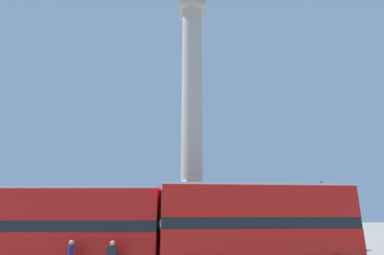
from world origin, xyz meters
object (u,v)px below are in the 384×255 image
at_px(monument_column, 192,163).
at_px(street_lamp, 185,218).
at_px(bus_b, 54,225).
at_px(bus_a, 257,223).
at_px(equestrian_statue, 326,227).

bearing_deg(monument_column, street_lamp, -99.30).
bearing_deg(monument_column, bus_b, -140.71).
bearing_deg(bus_a, monument_column, 112.52).
distance_m(equestrian_statue, street_lamp, 14.84).
xyz_separation_m(bus_b, street_lamp, (7.02, 2.49, 0.29)).
relative_size(bus_a, equestrian_statue, 1.74).
relative_size(monument_column, bus_a, 2.21).
bearing_deg(bus_a, bus_b, 174.52).
distance_m(bus_a, street_lamp, 4.86).
distance_m(monument_column, street_lamp, 5.59).
height_order(bus_a, equestrian_statue, equestrian_statue).
xyz_separation_m(monument_column, bus_a, (3.19, -6.77, -4.30)).
height_order(monument_column, bus_a, monument_column).
xyz_separation_m(bus_b, equestrian_statue, (19.68, 10.18, -0.57)).
bearing_deg(street_lamp, equestrian_statue, 31.28).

